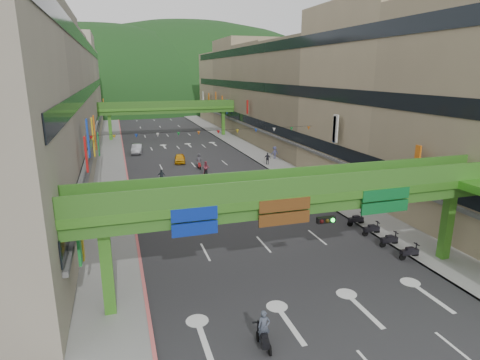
{
  "coord_description": "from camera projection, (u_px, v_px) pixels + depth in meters",
  "views": [
    {
      "loc": [
        -9.98,
        -14.14,
        12.61
      ],
      "look_at": [
        0.0,
        18.0,
        3.5
      ],
      "focal_mm": 30.0,
      "sensor_mm": 36.0,
      "label": 1
    }
  ],
  "objects": [
    {
      "name": "ground",
      "position": [
        351.0,
        344.0,
        19.19
      ],
      "size": [
        320.0,
        320.0,
        0.0
      ],
      "primitive_type": "plane",
      "color": "black",
      "rests_on": "ground"
    },
    {
      "name": "road_slab",
      "position": [
        182.0,
        152.0,
        65.28
      ],
      "size": [
        18.0,
        140.0,
        0.02
      ],
      "primitive_type": "cube",
      "color": "#28282B",
      "rests_on": "ground"
    },
    {
      "name": "sidewalk_left",
      "position": [
        111.0,
        155.0,
        62.11
      ],
      "size": [
        4.0,
        140.0,
        0.15
      ],
      "primitive_type": "cube",
      "color": "gray",
      "rests_on": "ground"
    },
    {
      "name": "sidewalk_right",
      "position": [
        246.0,
        148.0,
        68.41
      ],
      "size": [
        4.0,
        140.0,
        0.15
      ],
      "primitive_type": "cube",
      "color": "gray",
      "rests_on": "ground"
    },
    {
      "name": "curb_left",
      "position": [
        124.0,
        155.0,
        62.65
      ],
      "size": [
        0.2,
        140.0,
        0.18
      ],
      "primitive_type": "cube",
      "color": "#CC5959",
      "rests_on": "ground"
    },
    {
      "name": "curb_right",
      "position": [
        235.0,
        148.0,
        67.86
      ],
      "size": [
        0.2,
        140.0,
        0.18
      ],
      "primitive_type": "cube",
      "color": "gray",
      "rests_on": "ground"
    },
    {
      "name": "building_row_left",
      "position": [
        48.0,
        94.0,
        57.39
      ],
      "size": [
        12.8,
        95.0,
        19.0
      ],
      "color": "#9E937F",
      "rests_on": "ground"
    },
    {
      "name": "building_row_right",
      "position": [
        290.0,
        91.0,
        68.23
      ],
      "size": [
        12.8,
        95.0,
        19.0
      ],
      "color": "gray",
      "rests_on": "ground"
    },
    {
      "name": "overpass_near",
      "position": [
        320.0,
        205.0,
        23.06
      ],
      "size": [
        28.0,
        12.27,
        7.1
      ],
      "color": "#4C9E2D",
      "rests_on": "ground"
    },
    {
      "name": "overpass_far",
      "position": [
        168.0,
        110.0,
        77.7
      ],
      "size": [
        28.0,
        2.2,
        7.1
      ],
      "color": "#4C9E2D",
      "rests_on": "ground"
    },
    {
      "name": "hill_left",
      "position": [
        101.0,
        104.0,
        162.39
      ],
      "size": [
        168.0,
        140.0,
        112.0
      ],
      "primitive_type": "ellipsoid",
      "color": "#1C4419",
      "rests_on": "ground"
    },
    {
      "name": "hill_right",
      "position": [
        190.0,
        99.0,
        192.27
      ],
      "size": [
        208.0,
        176.0,
        128.0
      ],
      "primitive_type": "ellipsoid",
      "color": "#1C4419",
      "rests_on": "ground"
    },
    {
      "name": "bunting_string",
      "position": [
        209.0,
        133.0,
        45.29
      ],
      "size": [
        26.0,
        0.36,
        0.47
      ],
      "color": "black",
      "rests_on": "ground"
    },
    {
      "name": "scooter_rider_near",
      "position": [
        264.0,
        331.0,
        18.71
      ],
      "size": [
        0.7,
        1.59,
        1.95
      ],
      "color": "black",
      "rests_on": "ground"
    },
    {
      "name": "scooter_rider_mid",
      "position": [
        206.0,
        169.0,
        49.43
      ],
      "size": [
        0.9,
        1.59,
        1.98
      ],
      "color": "black",
      "rests_on": "ground"
    },
    {
      "name": "scooter_rider_left",
      "position": [
        162.0,
        178.0,
        45.64
      ],
      "size": [
        0.93,
        1.6,
        1.89
      ],
      "color": "gray",
      "rests_on": "ground"
    },
    {
      "name": "scooter_rider_far",
      "position": [
        199.0,
        161.0,
        53.51
      ],
      "size": [
        0.88,
        1.6,
        2.09
      ],
      "color": "maroon",
      "rests_on": "ground"
    },
    {
      "name": "parked_scooter_row",
      "position": [
        380.0,
        234.0,
        30.79
      ],
      "size": [
        1.6,
        7.15,
        1.08
      ],
      "color": "black",
      "rests_on": "ground"
    },
    {
      "name": "car_silver",
      "position": [
        137.0,
        149.0,
        63.88
      ],
      "size": [
        2.15,
        4.54,
        1.44
      ],
      "primitive_type": "imported",
      "rotation": [
        0.0,
        0.0,
        -0.15
      ],
      "color": "#B0B1BA",
      "rests_on": "ground"
    },
    {
      "name": "car_yellow",
      "position": [
        180.0,
        158.0,
        57.25
      ],
      "size": [
        2.03,
        3.87,
        1.26
      ],
      "primitive_type": "imported",
      "rotation": [
        0.0,
        0.0,
        -0.15
      ],
      "color": "#F1AB14",
      "rests_on": "ground"
    },
    {
      "name": "pedestrian_red",
      "position": [
        315.0,
        185.0,
        42.66
      ],
      "size": [
        1.04,
        0.9,
        1.85
      ],
      "primitive_type": "imported",
      "rotation": [
        0.0,
        0.0,
        -0.25
      ],
      "color": "#B44522",
      "rests_on": "ground"
    },
    {
      "name": "pedestrian_dark",
      "position": [
        267.0,
        160.0,
        55.64
      ],
      "size": [
        1.01,
        0.87,
        1.62
      ],
      "primitive_type": "imported",
      "rotation": [
        0.0,
        0.0,
        -0.61
      ],
      "color": "black",
      "rests_on": "ground"
    },
    {
      "name": "pedestrian_blue",
      "position": [
        275.0,
        154.0,
        59.32
      ],
      "size": [
        0.93,
        0.69,
        1.8
      ],
      "primitive_type": "imported",
      "rotation": [
        0.0,
        0.0,
        3.33
      ],
      "color": "#3A3C63",
      "rests_on": "ground"
    }
  ]
}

